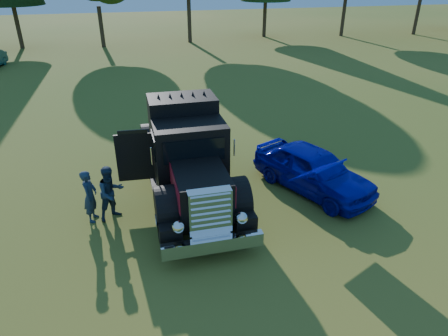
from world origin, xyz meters
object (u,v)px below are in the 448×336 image
spectator_near (90,196)px  spectator_far (111,193)px  diamond_t_truck (188,160)px  hotrod_coupe (313,169)px

spectator_near → spectator_far: (0.57, -0.02, 0.03)m
spectator_near → spectator_far: bearing=-79.2°
spectator_near → spectator_far: spectator_far is taller
spectator_far → diamond_t_truck: bearing=-15.0°
diamond_t_truck → spectator_near: bearing=-167.7°
hotrod_coupe → spectator_near: hotrod_coupe is taller
hotrod_coupe → spectator_near: 6.85m
diamond_t_truck → spectator_far: diamond_t_truck is taller
diamond_t_truck → spectator_far: 2.48m
hotrod_coupe → diamond_t_truck: bearing=171.9°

